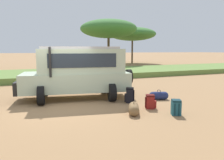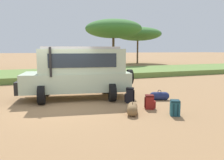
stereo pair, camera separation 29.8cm
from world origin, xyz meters
name	(u,v)px [view 1 (the left image)]	position (x,y,z in m)	size (l,w,h in m)	color
ground_plane	(64,107)	(0.00, 0.00, 0.00)	(320.00, 320.00, 0.00)	#9E754C
grass_bank	(42,75)	(0.00, 10.35, 0.22)	(120.00, 7.00, 0.44)	olive
safari_vehicle	(78,71)	(0.94, 1.35, 1.29)	(5.47, 3.27, 2.44)	#B2C6A8
backpack_beside_front_wheel	(150,102)	(3.10, -1.54, 0.27)	(0.47, 0.41, 0.55)	maroon
backpack_cluster_center	(130,95)	(2.78, -0.37, 0.32)	(0.47, 0.43, 0.66)	black
backpack_near_rear_wheel	(176,107)	(3.48, -2.62, 0.27)	(0.43, 0.48, 0.55)	#235B6B
duffel_bag_low_black_case	(134,109)	(2.16, -1.93, 0.19)	(0.64, 0.92, 0.48)	brown
duffel_bag_soft_canvas	(159,96)	(4.31, -0.35, 0.18)	(0.87, 0.56, 0.47)	navy
acacia_tree_far_right	(108,29)	(9.58, 19.34, 5.10)	(7.60, 7.92, 6.35)	brown
acacia_tree_distant_right	(132,34)	(16.20, 25.01, 4.96)	(7.94, 8.08, 6.09)	brown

